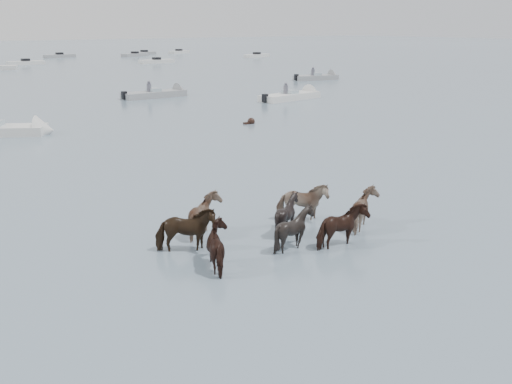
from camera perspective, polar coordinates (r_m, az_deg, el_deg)
ground at (r=16.63m, az=5.45°, el=-3.13°), size 400.00×400.00×0.00m
pony_herd at (r=15.16m, az=2.05°, el=-3.07°), size 6.63×3.92×1.30m
swimming_pony at (r=33.21m, az=-0.56°, el=7.05°), size 0.72×0.44×0.44m
motorboat_b at (r=32.45m, az=-23.46°, el=5.69°), size 5.63×4.17×1.92m
motorboat_c at (r=46.43m, az=-9.34°, el=9.71°), size 5.76×1.90×1.92m
motorboat_d at (r=44.62m, az=4.11°, el=9.61°), size 6.12×2.56×1.92m
motorboat_e at (r=60.56m, az=6.64°, el=11.37°), size 5.27×2.51×1.92m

